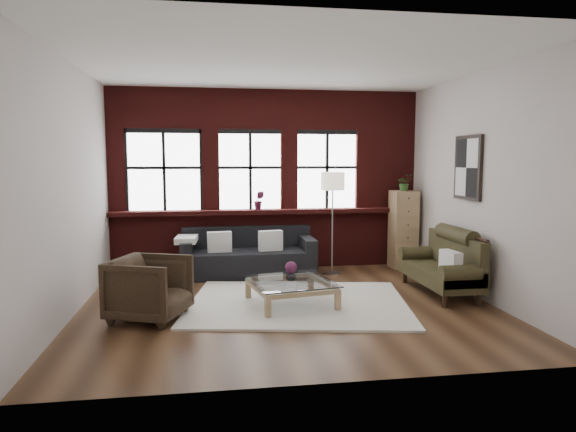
{
  "coord_description": "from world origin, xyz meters",
  "views": [
    {
      "loc": [
        -1.03,
        -6.74,
        1.97
      ],
      "look_at": [
        0.1,
        0.6,
        1.15
      ],
      "focal_mm": 32.0,
      "sensor_mm": 36.0,
      "label": 1
    }
  ],
  "objects": [
    {
      "name": "drawer_chest",
      "position": [
        2.45,
        2.07,
        0.7
      ],
      "size": [
        0.43,
        0.43,
        1.41
      ],
      "primitive_type": "cube",
      "color": "#A08156",
      "rests_on": "floor"
    },
    {
      "name": "sill_plant",
      "position": [
        -0.16,
        2.32,
        1.25
      ],
      "size": [
        0.21,
        0.18,
        0.34
      ],
      "primitive_type": "imported",
      "rotation": [
        0.0,
        0.0,
        -0.18
      ],
      "color": "#5C1F43",
      "rests_on": "sill_ledge"
    },
    {
      "name": "shag_rug",
      "position": [
        0.15,
        0.0,
        0.02
      ],
      "size": [
        3.29,
        2.78,
        0.03
      ],
      "primitive_type": "cube",
      "rotation": [
        0.0,
        0.0,
        -0.18
      ],
      "color": "silver",
      "rests_on": "floor"
    },
    {
      "name": "wall_right",
      "position": [
        2.75,
        0.0,
        1.6
      ],
      "size": [
        0.0,
        5.0,
        5.0
      ],
      "primitive_type": "plane",
      "rotation": [
        1.57,
        0.0,
        -1.57
      ],
      "color": "beige",
      "rests_on": "ground"
    },
    {
      "name": "floor_lamp",
      "position": [
        1.04,
        1.74,
        0.95
      ],
      "size": [
        0.4,
        0.4,
        1.9
      ],
      "primitive_type": null,
      "color": "#A5A5A8",
      "rests_on": "floor"
    },
    {
      "name": "wall_left",
      "position": [
        -2.75,
        0.0,
        1.6
      ],
      "size": [
        0.0,
        5.0,
        5.0
      ],
      "primitive_type": "plane",
      "rotation": [
        1.57,
        0.0,
        1.57
      ],
      "color": "beige",
      "rests_on": "ground"
    },
    {
      "name": "floor",
      "position": [
        0.0,
        0.0,
        0.0
      ],
      "size": [
        5.5,
        5.5,
        0.0
      ],
      "primitive_type": "plane",
      "color": "#412818",
      "rests_on": "ground"
    },
    {
      "name": "window_right",
      "position": [
        1.1,
        2.45,
        1.75
      ],
      "size": [
        1.38,
        0.1,
        1.5
      ],
      "primitive_type": null,
      "color": "black",
      "rests_on": "brick_backwall"
    },
    {
      "name": "pillow_a",
      "position": [
        -0.87,
        1.8,
        0.6
      ],
      "size": [
        0.41,
        0.17,
        0.34
      ],
      "primitive_type": "cube",
      "rotation": [
        0.0,
        0.0,
        0.08
      ],
      "color": "white",
      "rests_on": "dark_sofa"
    },
    {
      "name": "flowers",
      "position": [
        0.04,
        -0.06,
        0.53
      ],
      "size": [
        0.16,
        0.16,
        0.16
      ],
      "primitive_type": "sphere",
      "color": "#5C1F43",
      "rests_on": "vase"
    },
    {
      "name": "wall_poster",
      "position": [
        2.72,
        0.3,
        1.85
      ],
      "size": [
        0.05,
        0.74,
        0.94
      ],
      "primitive_type": null,
      "color": "black",
      "rests_on": "wall_right"
    },
    {
      "name": "wall_back",
      "position": [
        0.0,
        2.5,
        1.6
      ],
      "size": [
        5.5,
        0.0,
        5.5
      ],
      "primitive_type": "plane",
      "rotation": [
        1.57,
        0.0,
        0.0
      ],
      "color": "beige",
      "rests_on": "ground"
    },
    {
      "name": "sill_ledge",
      "position": [
        0.0,
        2.35,
        1.04
      ],
      "size": [
        5.5,
        0.3,
        0.08
      ],
      "primitive_type": "cube",
      "color": "#4D1312",
      "rests_on": "brick_backwall"
    },
    {
      "name": "coffee_table",
      "position": [
        0.04,
        -0.06,
        0.17
      ],
      "size": [
        1.24,
        1.24,
        0.36
      ],
      "primitive_type": null,
      "rotation": [
        0.0,
        0.0,
        0.18
      ],
      "color": "#A08156",
      "rests_on": "shag_rug"
    },
    {
      "name": "vintage_settee",
      "position": [
        2.3,
        0.25,
        0.44
      ],
      "size": [
        0.74,
        1.66,
        0.89
      ],
      "primitive_type": null,
      "color": "#2F2A16",
      "rests_on": "floor"
    },
    {
      "name": "pillow_b",
      "position": [
        -0.02,
        1.8,
        0.6
      ],
      "size": [
        0.42,
        0.21,
        0.34
      ],
      "primitive_type": "cube",
      "rotation": [
        0.0,
        0.0,
        0.19
      ],
      "color": "white",
      "rests_on": "dark_sofa"
    },
    {
      "name": "potted_plant_top",
      "position": [
        2.45,
        2.07,
        1.56
      ],
      "size": [
        0.28,
        0.25,
        0.3
      ],
      "primitive_type": "imported",
      "rotation": [
        0.0,
        0.0,
        0.06
      ],
      "color": "#2D5923",
      "rests_on": "drawer_chest"
    },
    {
      "name": "pillow_settee",
      "position": [
        2.22,
        -0.26,
        0.56
      ],
      "size": [
        0.18,
        0.39,
        0.34
      ],
      "primitive_type": "cube",
      "rotation": [
        0.0,
        0.0,
        0.1
      ],
      "color": "white",
      "rests_on": "vintage_settee"
    },
    {
      "name": "wall_front",
      "position": [
        0.0,
        -2.5,
        1.6
      ],
      "size": [
        5.5,
        0.0,
        5.5
      ],
      "primitive_type": "plane",
      "rotation": [
        -1.57,
        0.0,
        0.0
      ],
      "color": "beige",
      "rests_on": "ground"
    },
    {
      "name": "dark_sofa",
      "position": [
        -0.39,
        1.9,
        0.41
      ],
      "size": [
        2.25,
        0.91,
        0.82
      ],
      "primitive_type": null,
      "color": "black",
      "rests_on": "floor"
    },
    {
      "name": "ceiling",
      "position": [
        0.0,
        0.0,
        3.2
      ],
      "size": [
        5.5,
        5.5,
        0.0
      ],
      "primitive_type": "plane",
      "rotation": [
        3.14,
        0.0,
        0.0
      ],
      "color": "white",
      "rests_on": "ground"
    },
    {
      "name": "brick_backwall",
      "position": [
        0.0,
        2.44,
        1.6
      ],
      "size": [
        5.5,
        0.12,
        3.2
      ],
      "primitive_type": null,
      "color": "#4D1312",
      "rests_on": "floor"
    },
    {
      "name": "window_mid",
      "position": [
        -0.3,
        2.45,
        1.75
      ],
      "size": [
        1.38,
        0.1,
        1.5
      ],
      "primitive_type": null,
      "color": "black",
      "rests_on": "brick_backwall"
    },
    {
      "name": "window_left",
      "position": [
        -1.8,
        2.45,
        1.75
      ],
      "size": [
        1.38,
        0.1,
        1.5
      ],
      "primitive_type": null,
      "color": "black",
      "rests_on": "brick_backwall"
    },
    {
      "name": "armchair",
      "position": [
        -1.77,
        -0.38,
        0.39
      ],
      "size": [
        1.1,
        1.09,
        0.78
      ],
      "primitive_type": "imported",
      "rotation": [
        0.0,
        0.0,
        1.21
      ],
      "color": "black",
      "rests_on": "floor"
    },
    {
      "name": "vase",
      "position": [
        0.04,
        -0.06,
        0.42
      ],
      "size": [
        0.17,
        0.17,
        0.15
      ],
      "primitive_type": "imported",
      "rotation": [
        0.0,
        0.0,
        -0.2
      ],
      "color": "#B2B2B2",
      "rests_on": "coffee_table"
    }
  ]
}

